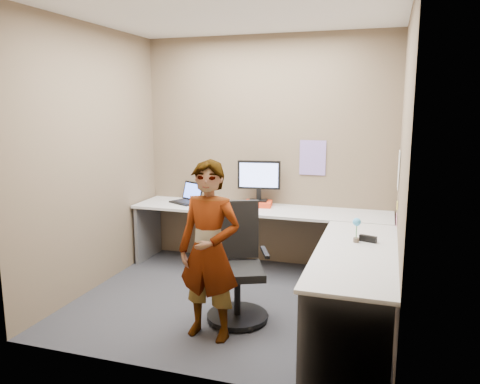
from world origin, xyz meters
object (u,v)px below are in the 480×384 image
(monitor, at_px, (259,177))
(office_chair, at_px, (237,273))
(person, at_px, (209,251))
(desk, at_px, (285,237))

(monitor, distance_m, office_chair, 1.56)
(office_chair, height_order, person, person)
(desk, relative_size, person, 2.02)
(monitor, height_order, office_chair, monitor)
(desk, height_order, office_chair, office_chair)
(monitor, distance_m, person, 1.84)
(monitor, height_order, person, person)
(desk, relative_size, office_chair, 2.89)
(office_chair, xyz_separation_m, person, (-0.10, -0.40, 0.32))
(person, bearing_deg, office_chair, 81.44)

